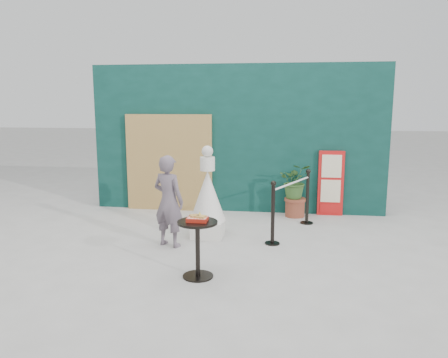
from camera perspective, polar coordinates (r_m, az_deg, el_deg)
ground at (r=6.29m, az=-1.56°, el=-10.93°), size 60.00×60.00×0.00m
back_wall at (r=9.02m, az=1.74°, el=5.28°), size 6.00×0.30×3.00m
bamboo_fence at (r=9.13m, az=-7.20°, el=2.11°), size 1.80×0.08×2.00m
woman at (r=6.87m, az=-7.26°, el=-2.87°), size 0.62×0.51×1.45m
menu_board at (r=8.93m, az=13.77°, el=-0.56°), size 0.50×0.07×1.30m
statue at (r=7.32m, az=-2.14°, el=-2.75°), size 0.60×0.60×1.54m
cafe_table at (r=5.67m, az=-3.47°, el=-7.98°), size 0.52×0.52×0.75m
food_basket at (r=5.59m, az=-3.47°, el=-5.16°), size 0.26×0.19×0.11m
planter at (r=8.70m, az=9.32°, el=-0.90°), size 0.63×0.54×1.06m
stanchion_barrier at (r=7.62m, az=8.81°, el=-3.40°), size 0.84×1.54×1.03m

